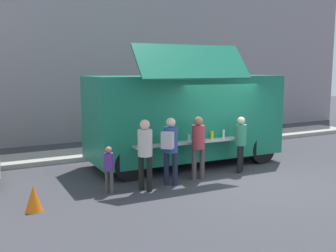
{
  "coord_description": "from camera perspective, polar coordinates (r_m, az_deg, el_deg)",
  "views": [
    {
      "loc": [
        -6.79,
        -8.08,
        2.93
      ],
      "look_at": [
        -1.35,
        1.94,
        1.3
      ],
      "focal_mm": 42.66,
      "sensor_mm": 36.0,
      "label": 1
    }
  ],
  "objects": [
    {
      "name": "ground_plane",
      "position": [
        10.96,
        11.2,
        -7.54
      ],
      "size": [
        60.0,
        60.0,
        0.0
      ],
      "primitive_type": "plane",
      "color": "#38383D"
    },
    {
      "name": "curb_strip",
      "position": [
        13.51,
        -18.36,
        -4.48
      ],
      "size": [
        28.0,
        1.6,
        0.15
      ],
      "primitive_type": "cube",
      "color": "#9E998E",
      "rests_on": "ground"
    },
    {
      "name": "building_behind",
      "position": [
        17.35,
        -18.14,
        14.61
      ],
      "size": [
        32.0,
        2.4,
        10.01
      ],
      "primitive_type": "cube",
      "color": "gray",
      "rests_on": "ground"
    },
    {
      "name": "food_truck_main",
      "position": [
        12.21,
        2.46,
        1.41
      ],
      "size": [
        5.9,
        3.12,
        3.58
      ],
      "rotation": [
        0.0,
        0.0,
        -0.03
      ],
      "color": "#187555",
      "rests_on": "ground"
    },
    {
      "name": "traffic_cone_orange",
      "position": [
        8.83,
        -18.65,
        -9.8
      ],
      "size": [
        0.36,
        0.36,
        0.55
      ],
      "primitive_type": "cone",
      "color": "orange",
      "rests_on": "ground"
    },
    {
      "name": "trash_bin",
      "position": [
        16.37,
        9.59,
        -0.57
      ],
      "size": [
        0.6,
        0.6,
        0.97
      ],
      "primitive_type": "cylinder",
      "color": "#2B6538",
      "rests_on": "ground"
    },
    {
      "name": "customer_front_ordering",
      "position": [
        10.64,
        4.35,
        -2.29
      ],
      "size": [
        0.34,
        0.34,
        1.69
      ],
      "rotation": [
        0.0,
        0.0,
        1.26
      ],
      "color": "#4F4445",
      "rests_on": "ground"
    },
    {
      "name": "customer_mid_with_backpack",
      "position": [
        10.02,
        0.32,
        -2.64
      ],
      "size": [
        0.54,
        0.53,
        1.73
      ],
      "rotation": [
        0.0,
        0.0,
        0.76
      ],
      "color": "#1F2337",
      "rests_on": "ground"
    },
    {
      "name": "customer_rear_waiting",
      "position": [
        9.6,
        -3.3,
        -3.23
      ],
      "size": [
        0.35,
        0.35,
        1.74
      ],
      "rotation": [
        0.0,
        0.0,
        0.61
      ],
      "color": "black",
      "rests_on": "ground"
    },
    {
      "name": "customer_extra_browsing",
      "position": [
        11.49,
        10.34,
        -1.89
      ],
      "size": [
        0.33,
        0.33,
        1.6
      ],
      "rotation": [
        0.0,
        0.0,
        2.2
      ],
      "color": "black",
      "rests_on": "ground"
    },
    {
      "name": "child_near_queue",
      "position": [
        9.57,
        -8.44,
        -5.59
      ],
      "size": [
        0.23,
        0.23,
        1.13
      ],
      "rotation": [
        0.0,
        0.0,
        0.5
      ],
      "color": "#484840",
      "rests_on": "ground"
    }
  ]
}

